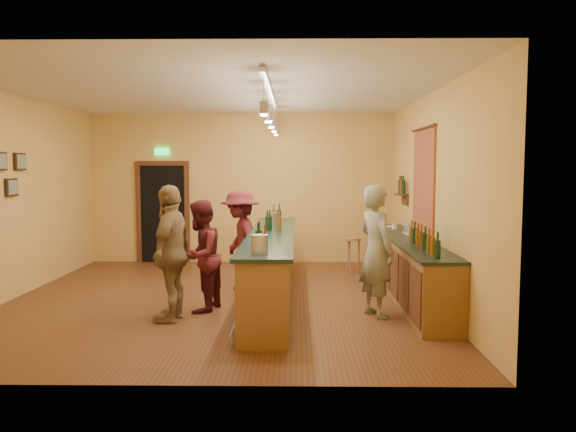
{
  "coord_description": "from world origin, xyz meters",
  "views": [
    {
      "loc": [
        1.18,
        -8.62,
        2.05
      ],
      "look_at": [
        1.06,
        0.2,
        1.29
      ],
      "focal_mm": 35.0,
      "sensor_mm": 36.0,
      "label": 1
    }
  ],
  "objects_px": {
    "customer_c": "(240,241)",
    "tasting_bar": "(271,261)",
    "customer_b": "(172,253)",
    "bartender": "(376,251)",
    "bar_stool": "(352,246)",
    "back_counter": "(408,267)",
    "customer_a": "(200,256)"
  },
  "relations": [
    {
      "from": "bartender",
      "to": "customer_b",
      "type": "bearing_deg",
      "value": 70.23
    },
    {
      "from": "back_counter",
      "to": "bartender",
      "type": "height_order",
      "value": "bartender"
    },
    {
      "from": "tasting_bar",
      "to": "back_counter",
      "type": "bearing_deg",
      "value": 4.79
    },
    {
      "from": "tasting_bar",
      "to": "bartender",
      "type": "bearing_deg",
      "value": -33.0
    },
    {
      "from": "bar_stool",
      "to": "bartender",
      "type": "bearing_deg",
      "value": -89.79
    },
    {
      "from": "customer_b",
      "to": "customer_a",
      "type": "bearing_deg",
      "value": 156.46
    },
    {
      "from": "tasting_bar",
      "to": "customer_b",
      "type": "distance_m",
      "value": 1.79
    },
    {
      "from": "customer_c",
      "to": "tasting_bar",
      "type": "bearing_deg",
      "value": 23.07
    },
    {
      "from": "back_counter",
      "to": "tasting_bar",
      "type": "distance_m",
      "value": 2.17
    },
    {
      "from": "tasting_bar",
      "to": "bar_stool",
      "type": "relative_size",
      "value": 7.38
    },
    {
      "from": "back_counter",
      "to": "customer_c",
      "type": "xyz_separation_m",
      "value": [
        -2.71,
        0.44,
        0.36
      ]
    },
    {
      "from": "tasting_bar",
      "to": "customer_b",
      "type": "relative_size",
      "value": 2.79
    },
    {
      "from": "bar_stool",
      "to": "customer_b",
      "type": "bearing_deg",
      "value": -129.04
    },
    {
      "from": "back_counter",
      "to": "customer_b",
      "type": "bearing_deg",
      "value": -158.13
    },
    {
      "from": "customer_a",
      "to": "bar_stool",
      "type": "relative_size",
      "value": 2.31
    },
    {
      "from": "bartender",
      "to": "customer_b",
      "type": "height_order",
      "value": "customer_b"
    },
    {
      "from": "customer_c",
      "to": "customer_a",
      "type": "bearing_deg",
      "value": -36.61
    },
    {
      "from": "tasting_bar",
      "to": "customer_b",
      "type": "xyz_separation_m",
      "value": [
        -1.29,
        -1.2,
        0.31
      ]
    },
    {
      "from": "bartender",
      "to": "bar_stool",
      "type": "height_order",
      "value": "bartender"
    },
    {
      "from": "customer_a",
      "to": "customer_c",
      "type": "xyz_separation_m",
      "value": [
        0.44,
        1.33,
        0.05
      ]
    },
    {
      "from": "bartender",
      "to": "back_counter",
      "type": "bearing_deg",
      "value": -55.16
    },
    {
      "from": "customer_c",
      "to": "bartender",
      "type": "bearing_deg",
      "value": 33.59
    },
    {
      "from": "back_counter",
      "to": "customer_b",
      "type": "xyz_separation_m",
      "value": [
        -3.45,
        -1.38,
        0.43
      ]
    },
    {
      "from": "back_counter",
      "to": "customer_a",
      "type": "relative_size",
      "value": 2.85
    },
    {
      "from": "customer_a",
      "to": "customer_b",
      "type": "height_order",
      "value": "customer_b"
    },
    {
      "from": "customer_b",
      "to": "customer_c",
      "type": "relative_size",
      "value": 1.08
    },
    {
      "from": "bartender",
      "to": "tasting_bar",
      "type": "bearing_deg",
      "value": 32.33
    },
    {
      "from": "tasting_bar",
      "to": "bartender",
      "type": "xyz_separation_m",
      "value": [
        1.49,
        -0.97,
        0.3
      ]
    },
    {
      "from": "customer_a",
      "to": "customer_c",
      "type": "height_order",
      "value": "customer_c"
    },
    {
      "from": "customer_b",
      "to": "customer_c",
      "type": "height_order",
      "value": "customer_b"
    },
    {
      "from": "customer_b",
      "to": "bar_stool",
      "type": "xyz_separation_m",
      "value": [
        2.76,
        3.41,
        -0.37
      ]
    },
    {
      "from": "back_counter",
      "to": "tasting_bar",
      "type": "height_order",
      "value": "tasting_bar"
    }
  ]
}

